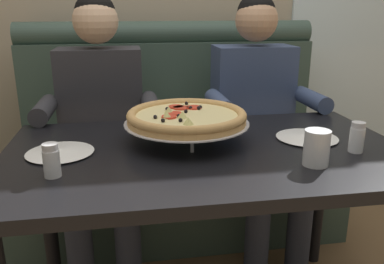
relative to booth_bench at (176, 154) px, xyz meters
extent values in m
cube|color=#384C42|center=(0.00, -0.13, -0.17)|extent=(1.72, 0.60, 0.46)
cube|color=#384C42|center=(0.00, 0.26, 0.29)|extent=(1.72, 0.18, 0.65)
cylinder|color=#384C42|center=(0.00, 0.26, 0.66)|extent=(1.72, 0.14, 0.14)
cube|color=black|center=(0.00, -0.87, 0.32)|extent=(1.37, 0.81, 0.04)
cylinder|color=black|center=(-0.62, -0.54, -0.05)|extent=(0.06, 0.06, 0.70)
cylinder|color=black|center=(0.62, -0.54, -0.05)|extent=(0.06, 0.06, 0.70)
cube|color=#2D3342|center=(-0.39, -0.38, 0.14)|extent=(0.34, 0.40, 0.15)
cylinder|color=#2D3342|center=(-0.49, -0.63, -0.17)|extent=(0.11, 0.11, 0.46)
cylinder|color=#2D3342|center=(-0.29, -0.63, -0.17)|extent=(0.11, 0.11, 0.46)
cube|color=#2D2D33|center=(-0.39, -0.16, 0.34)|extent=(0.40, 0.22, 0.56)
cylinder|color=#2D2D33|center=(-0.62, -0.38, 0.38)|extent=(0.08, 0.28, 0.08)
cylinder|color=#2D2D33|center=(-0.16, -0.38, 0.38)|extent=(0.08, 0.28, 0.08)
sphere|color=#DBB28E|center=(-0.39, -0.18, 0.75)|extent=(0.21, 0.21, 0.21)
sphere|color=black|center=(-0.39, -0.17, 0.78)|extent=(0.19, 0.19, 0.19)
cube|color=#2D3342|center=(0.39, -0.38, 0.14)|extent=(0.34, 0.40, 0.15)
cylinder|color=#2D3342|center=(0.29, -0.63, -0.17)|extent=(0.11, 0.11, 0.46)
cylinder|color=#2D3342|center=(0.49, -0.63, -0.17)|extent=(0.11, 0.11, 0.46)
cube|color=#38476B|center=(0.39, -0.16, 0.34)|extent=(0.40, 0.22, 0.56)
cylinder|color=#38476B|center=(0.16, -0.38, 0.38)|extent=(0.08, 0.28, 0.08)
cylinder|color=#38476B|center=(0.62, -0.38, 0.38)|extent=(0.08, 0.28, 0.08)
sphere|color=tan|center=(0.39, -0.18, 0.75)|extent=(0.21, 0.21, 0.21)
sphere|color=black|center=(0.39, -0.17, 0.78)|extent=(0.19, 0.19, 0.19)
cylinder|color=silver|center=(-0.06, -0.90, 0.38)|extent=(0.01, 0.01, 0.07)
cylinder|color=silver|center=(-0.16, -0.72, 0.38)|extent=(0.01, 0.01, 0.07)
cylinder|color=silver|center=(0.05, -0.72, 0.38)|extent=(0.01, 0.01, 0.07)
torus|color=silver|center=(-0.06, -0.78, 0.41)|extent=(0.24, 0.24, 0.01)
cylinder|color=silver|center=(-0.06, -0.78, 0.41)|extent=(0.45, 0.45, 0.00)
cylinder|color=tan|center=(-0.06, -0.78, 0.42)|extent=(0.42, 0.42, 0.02)
torus|color=tan|center=(-0.06, -0.78, 0.44)|extent=(0.43, 0.43, 0.03)
cylinder|color=beige|center=(-0.06, -0.78, 0.44)|extent=(0.36, 0.36, 0.01)
cylinder|color=red|center=(-0.08, -0.67, 0.45)|extent=(0.06, 0.06, 0.01)
cylinder|color=red|center=(-0.12, -0.81, 0.45)|extent=(0.05, 0.05, 0.01)
cylinder|color=red|center=(-0.01, -0.69, 0.45)|extent=(0.06, 0.06, 0.01)
cylinder|color=red|center=(-0.10, -0.77, 0.45)|extent=(0.05, 0.05, 0.01)
cylinder|color=red|center=(-0.06, -0.69, 0.45)|extent=(0.06, 0.06, 0.01)
sphere|color=black|center=(0.00, -0.72, 0.45)|extent=(0.01, 0.01, 0.01)
sphere|color=black|center=(0.00, -0.71, 0.45)|extent=(0.01, 0.01, 0.01)
sphere|color=black|center=(0.01, -0.70, 0.45)|extent=(0.01, 0.01, 0.01)
sphere|color=black|center=(-0.12, -0.71, 0.45)|extent=(0.01, 0.01, 0.01)
sphere|color=black|center=(-0.09, -0.82, 0.45)|extent=(0.01, 0.01, 0.01)
sphere|color=black|center=(-0.09, -0.87, 0.45)|extent=(0.01, 0.01, 0.01)
sphere|color=black|center=(-0.03, -0.63, 0.45)|extent=(0.01, 0.01, 0.01)
sphere|color=black|center=(-0.03, -0.71, 0.45)|extent=(0.01, 0.01, 0.01)
sphere|color=black|center=(-0.15, -0.86, 0.45)|extent=(0.01, 0.01, 0.01)
sphere|color=black|center=(-0.17, -0.82, 0.45)|extent=(0.01, 0.01, 0.01)
sphere|color=black|center=(-0.05, -0.76, 0.45)|extent=(0.01, 0.01, 0.01)
cone|color=#CCC675|center=(-0.07, -0.90, 0.46)|extent=(0.04, 0.04, 0.02)
cone|color=#CCC675|center=(-0.13, -0.82, 0.46)|extent=(0.04, 0.04, 0.02)
cone|color=#CCC675|center=(-0.12, -0.75, 0.46)|extent=(0.04, 0.04, 0.02)
cone|color=#CCC675|center=(-0.08, -0.82, 0.46)|extent=(0.04, 0.04, 0.02)
cylinder|color=white|center=(-0.48, -1.03, 0.38)|extent=(0.05, 0.05, 0.08)
cylinder|color=silver|center=(-0.48, -1.03, 0.37)|extent=(0.04, 0.04, 0.05)
cylinder|color=silver|center=(-0.48, -1.03, 0.43)|extent=(0.04, 0.04, 0.02)
cylinder|color=white|center=(0.49, -0.98, 0.39)|extent=(0.05, 0.05, 0.08)
cylinder|color=#A82D19|center=(0.49, -0.98, 0.37)|extent=(0.04, 0.04, 0.04)
cylinder|color=silver|center=(0.49, -0.98, 0.44)|extent=(0.04, 0.04, 0.02)
cylinder|color=white|center=(-0.49, -0.84, 0.35)|extent=(0.15, 0.15, 0.01)
cone|color=white|center=(-0.49, -0.84, 0.36)|extent=(0.22, 0.22, 0.01)
cylinder|color=white|center=(0.39, -0.83, 0.35)|extent=(0.16, 0.16, 0.01)
cone|color=white|center=(0.39, -0.83, 0.36)|extent=(0.22, 0.22, 0.01)
cylinder|color=silver|center=(0.30, -1.07, 0.40)|extent=(0.08, 0.08, 0.11)
cylinder|color=gold|center=(0.30, -1.07, 0.38)|extent=(0.07, 0.07, 0.07)
camera|label=1|loc=(-0.26, -2.14, 0.81)|focal=37.38mm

